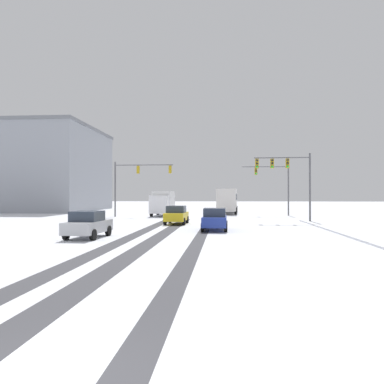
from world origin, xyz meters
The scene contains 12 objects.
wheel_track_left_lane centered at (-1.63, 17.00, 0.00)m, with size 0.98×37.41×0.01m, color #424247.
wheel_track_right_lane centered at (0.93, 17.00, 0.00)m, with size 0.72×37.41×0.01m, color #424247.
wheel_track_center centered at (-3.33, 17.00, 0.00)m, with size 0.93×37.41×0.01m, color #424247.
traffic_signal_far_right centered at (8.85, 43.93, 4.41)m, with size 5.83×0.52×6.50m.
traffic_signal_far_left centered at (-7.98, 39.97, 4.69)m, with size 7.02×0.48×6.50m.
traffic_signal_near_right centered at (8.36, 32.03, 4.76)m, with size 5.25×0.45×6.50m.
car_yellow_cab_lead centered at (-1.81, 29.11, 0.82)m, with size 1.91×4.14×1.62m.
car_blue_second centered at (1.71, 23.20, 0.82)m, with size 1.88×4.12×1.62m.
car_silver_third centered at (-5.78, 17.67, 0.82)m, with size 1.98×4.17×1.62m.
bus_oncoming centered at (2.95, 49.71, 1.99)m, with size 3.06×11.11×3.38m.
box_truck_delivery centered at (-5.17, 42.89, 1.63)m, with size 2.32×7.40×3.02m.
office_building_far_left_block centered at (-28.96, 57.40, 6.83)m, with size 20.55×21.15×13.65m.
Camera 1 is at (2.31, -5.09, 2.59)m, focal length 36.37 mm.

